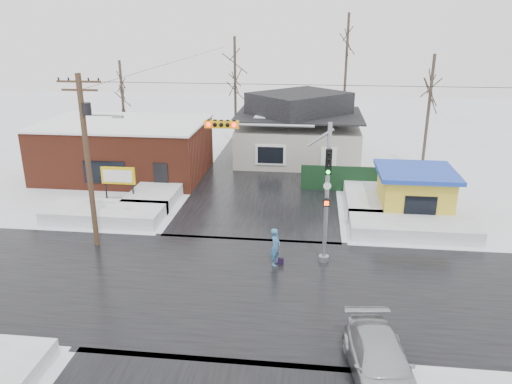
# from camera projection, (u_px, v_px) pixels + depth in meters

# --- Properties ---
(ground) EXTENTS (120.00, 120.00, 0.00)m
(ground) POSITION_uv_depth(u_px,v_px,m) (235.00, 287.00, 22.49)
(ground) COLOR white
(ground) RESTS_ON ground
(road_ns) EXTENTS (10.00, 120.00, 0.02)m
(road_ns) POSITION_uv_depth(u_px,v_px,m) (235.00, 287.00, 22.49)
(road_ns) COLOR black
(road_ns) RESTS_ON ground
(road_ew) EXTENTS (120.00, 10.00, 0.02)m
(road_ew) POSITION_uv_depth(u_px,v_px,m) (235.00, 287.00, 22.49)
(road_ew) COLOR black
(road_ew) RESTS_ON ground
(snowbank_nw) EXTENTS (7.00, 3.00, 0.80)m
(snowbank_nw) POSITION_uv_depth(u_px,v_px,m) (105.00, 213.00, 29.91)
(snowbank_nw) COLOR white
(snowbank_nw) RESTS_ON ground
(snowbank_ne) EXTENTS (7.00, 3.00, 0.80)m
(snowbank_ne) POSITION_uv_depth(u_px,v_px,m) (413.00, 227.00, 27.94)
(snowbank_ne) COLOR white
(snowbank_ne) RESTS_ON ground
(snowbank_nside_w) EXTENTS (3.00, 8.00, 0.80)m
(snowbank_nside_w) POSITION_uv_depth(u_px,v_px,m) (162.00, 188.00, 34.38)
(snowbank_nside_w) COLOR white
(snowbank_nside_w) RESTS_ON ground
(snowbank_nside_e) EXTENTS (3.00, 8.00, 0.80)m
(snowbank_nside_e) POSITION_uv_depth(u_px,v_px,m) (368.00, 196.00, 32.85)
(snowbank_nside_e) COLOR white
(snowbank_nside_e) RESTS_ON ground
(traffic_signal) EXTENTS (6.05, 0.68, 7.00)m
(traffic_signal) POSITION_uv_depth(u_px,v_px,m) (294.00, 173.00, 23.51)
(traffic_signal) COLOR gray
(traffic_signal) RESTS_ON ground
(utility_pole) EXTENTS (3.15, 0.44, 9.00)m
(utility_pole) POSITION_uv_depth(u_px,v_px,m) (88.00, 152.00, 24.96)
(utility_pole) COLOR #382619
(utility_pole) RESTS_ON ground
(brick_building) EXTENTS (12.20, 8.20, 4.12)m
(brick_building) POSITION_uv_depth(u_px,v_px,m) (125.00, 149.00, 38.02)
(brick_building) COLOR maroon
(brick_building) RESTS_ON ground
(marquee_sign) EXTENTS (2.20, 0.21, 2.55)m
(marquee_sign) POSITION_uv_depth(u_px,v_px,m) (118.00, 177.00, 31.75)
(marquee_sign) COLOR black
(marquee_sign) RESTS_ON ground
(house) EXTENTS (10.40, 8.40, 5.76)m
(house) POSITION_uv_depth(u_px,v_px,m) (299.00, 129.00, 42.05)
(house) COLOR #ABA79A
(house) RESTS_ON ground
(kiosk) EXTENTS (4.60, 4.60, 2.88)m
(kiosk) POSITION_uv_depth(u_px,v_px,m) (414.00, 192.00, 30.34)
(kiosk) COLOR gold
(kiosk) RESTS_ON ground
(fence) EXTENTS (8.00, 0.12, 1.80)m
(fence) POSITION_uv_depth(u_px,v_px,m) (359.00, 179.00, 34.61)
(fence) COLOR black
(fence) RESTS_ON ground
(tree_far_left) EXTENTS (3.00, 3.00, 10.00)m
(tree_far_left) POSITION_uv_depth(u_px,v_px,m) (235.00, 60.00, 44.71)
(tree_far_left) COLOR #332821
(tree_far_left) RESTS_ON ground
(tree_far_mid) EXTENTS (3.00, 3.00, 12.00)m
(tree_far_mid) POSITION_uv_depth(u_px,v_px,m) (347.00, 41.00, 44.97)
(tree_far_mid) COLOR #332821
(tree_far_mid) RESTS_ON ground
(tree_far_right) EXTENTS (3.00, 3.00, 9.00)m
(tree_far_right) POSITION_uv_depth(u_px,v_px,m) (432.00, 79.00, 37.59)
(tree_far_right) COLOR #332821
(tree_far_right) RESTS_ON ground
(tree_far_west) EXTENTS (3.00, 3.00, 8.00)m
(tree_far_west) POSITION_uv_depth(u_px,v_px,m) (121.00, 79.00, 44.45)
(tree_far_west) COLOR #332821
(tree_far_west) RESTS_ON ground
(pedestrian) EXTENTS (0.60, 0.78, 1.91)m
(pedestrian) POSITION_uv_depth(u_px,v_px,m) (275.00, 247.00, 24.19)
(pedestrian) COLOR teal
(pedestrian) RESTS_ON ground
(car) EXTENTS (2.52, 5.01, 1.40)m
(car) POSITION_uv_depth(u_px,v_px,m) (380.00, 363.00, 16.43)
(car) COLOR #B3B6BA
(car) RESTS_ON ground
(shopping_bag) EXTENTS (0.29, 0.14, 0.35)m
(shopping_bag) POSITION_uv_depth(u_px,v_px,m) (281.00, 262.00, 24.45)
(shopping_bag) COLOR black
(shopping_bag) RESTS_ON ground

